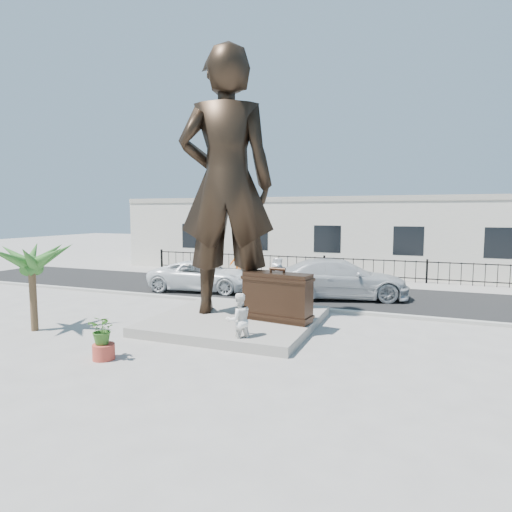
% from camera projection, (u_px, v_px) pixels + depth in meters
% --- Properties ---
extents(ground, '(100.00, 100.00, 0.00)m').
position_uv_depth(ground, '(232.00, 339.00, 12.81)').
color(ground, '#9E9991').
rests_on(ground, ground).
extents(street, '(40.00, 7.00, 0.01)m').
position_uv_depth(street, '(302.00, 292.00, 20.22)').
color(street, black).
rests_on(street, ground).
extents(curb, '(40.00, 0.25, 0.12)m').
position_uv_depth(curb, '(279.00, 306.00, 16.97)').
color(curb, '#A5A399').
rests_on(curb, ground).
extents(far_sidewalk, '(40.00, 2.50, 0.02)m').
position_uv_depth(far_sidewalk, '(321.00, 280.00, 23.93)').
color(far_sidewalk, '#9E9991').
rests_on(far_sidewalk, ground).
extents(plinth, '(5.20, 5.20, 0.30)m').
position_uv_depth(plinth, '(237.00, 320.00, 14.36)').
color(plinth, gray).
rests_on(plinth, ground).
extents(fence, '(22.00, 0.10, 1.20)m').
position_uv_depth(fence, '(324.00, 267.00, 24.61)').
color(fence, black).
rests_on(fence, ground).
extents(building, '(28.00, 7.00, 4.40)m').
position_uv_depth(building, '(338.00, 236.00, 28.33)').
color(building, silver).
rests_on(building, ground).
extents(statue, '(3.77, 3.11, 8.86)m').
position_uv_depth(statue, '(226.00, 184.00, 14.50)').
color(statue, black).
rests_on(statue, plinth).
extents(suitcase, '(2.27, 1.00, 1.55)m').
position_uv_depth(suitcase, '(277.00, 297.00, 13.69)').
color(suitcase, black).
rests_on(suitcase, plinth).
extents(tourist, '(0.95, 0.94, 1.54)m').
position_uv_depth(tourist, '(239.00, 320.00, 11.93)').
color(tourist, white).
rests_on(tourist, ground).
extents(car_white, '(5.40, 3.07, 1.42)m').
position_uv_depth(car_white, '(203.00, 276.00, 20.61)').
color(car_white, white).
rests_on(car_white, street).
extents(car_silver, '(6.32, 3.97, 1.71)m').
position_uv_depth(car_silver, '(340.00, 279.00, 18.75)').
color(car_silver, silver).
rests_on(car_silver, street).
extents(worker, '(1.17, 0.76, 1.72)m').
position_uv_depth(worker, '(238.00, 261.00, 25.60)').
color(worker, orange).
rests_on(worker, far_sidewalk).
extents(palm_tree, '(1.80, 1.80, 3.20)m').
position_uv_depth(palm_tree, '(35.00, 330.00, 13.68)').
color(palm_tree, '#295C21').
rests_on(palm_tree, ground).
extents(planter, '(0.56, 0.56, 0.40)m').
position_uv_depth(planter, '(104.00, 352.00, 10.99)').
color(planter, '#B83F30').
rests_on(planter, ground).
extents(shrub, '(0.72, 0.64, 0.76)m').
position_uv_depth(shrub, '(103.00, 330.00, 10.93)').
color(shrub, '#336420').
rests_on(shrub, planter).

